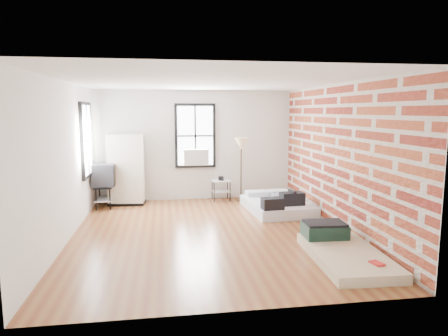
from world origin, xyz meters
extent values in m
plane|color=brown|center=(0.00, 0.00, 0.00)|extent=(6.00, 6.00, 0.00)
cube|color=silver|center=(0.00, 3.00, 1.40)|extent=(5.00, 0.01, 2.80)
cube|color=silver|center=(0.00, -3.00, 1.40)|extent=(5.00, 0.01, 2.80)
cube|color=silver|center=(-2.50, 0.00, 1.40)|extent=(0.01, 6.00, 2.80)
cube|color=brown|center=(2.50, 0.00, 1.40)|extent=(0.02, 6.00, 2.80)
cube|color=white|center=(0.00, 0.00, 2.80)|extent=(5.00, 6.00, 0.01)
cube|color=white|center=(0.00, 2.95, 1.65)|extent=(0.90, 0.02, 1.50)
cube|color=black|center=(-0.48, 2.97, 1.65)|extent=(0.07, 0.08, 1.64)
cube|color=black|center=(0.48, 2.97, 1.65)|extent=(0.07, 0.08, 1.64)
cube|color=black|center=(0.00, 2.97, 2.44)|extent=(0.90, 0.08, 0.07)
cube|color=black|center=(0.00, 2.97, 0.86)|extent=(0.90, 0.08, 0.07)
cube|color=black|center=(0.00, 2.94, 1.65)|extent=(0.04, 0.02, 1.50)
cube|color=black|center=(0.00, 2.94, 1.65)|extent=(0.90, 0.02, 0.04)
cube|color=silver|center=(0.00, 2.83, 1.12)|extent=(0.62, 0.30, 0.40)
cube|color=white|center=(-2.45, 1.80, 1.65)|extent=(0.02, 0.90, 1.50)
cube|color=black|center=(-2.47, 1.32, 1.65)|extent=(0.08, 0.07, 1.64)
cube|color=black|center=(-2.47, 2.29, 1.65)|extent=(0.08, 0.07, 1.64)
cube|color=black|center=(-2.47, 1.80, 2.44)|extent=(0.08, 0.90, 0.07)
cube|color=black|center=(-2.47, 1.80, 0.86)|extent=(0.08, 0.90, 0.07)
cube|color=black|center=(-2.44, 1.80, 1.65)|extent=(0.02, 0.04, 1.50)
cube|color=black|center=(-2.44, 1.80, 1.65)|extent=(0.02, 0.90, 0.04)
cube|color=silver|center=(1.75, 1.43, 0.12)|extent=(1.43, 1.85, 0.23)
cube|color=silver|center=(1.42, 2.10, 0.29)|extent=(0.53, 0.36, 0.11)
cube|color=silver|center=(1.97, 2.15, 0.29)|extent=(0.53, 0.36, 0.11)
cube|color=black|center=(1.97, 1.03, 0.37)|extent=(0.53, 0.33, 0.28)
cylinder|color=black|center=(1.97, 1.03, 0.53)|extent=(0.10, 0.33, 0.07)
cube|color=black|center=(1.44, 0.71, 0.35)|extent=(0.46, 0.31, 0.24)
cylinder|color=silver|center=(1.66, 1.38, 0.33)|extent=(0.06, 0.06, 0.20)
cylinder|color=#183FAA|center=(1.66, 1.38, 0.45)|extent=(0.03, 0.03, 0.03)
cube|color=#C5B68E|center=(1.95, -1.70, 0.08)|extent=(1.10, 1.96, 0.15)
cube|color=#153027|center=(1.88, -0.99, 0.26)|extent=(0.73, 0.54, 0.22)
cube|color=black|center=(1.88, -0.99, 0.39)|extent=(0.69, 0.50, 0.04)
cube|color=#AC1E1B|center=(2.13, -2.26, 0.16)|extent=(0.18, 0.23, 0.03)
cube|color=black|center=(-1.72, 2.65, 0.03)|extent=(0.91, 0.57, 0.06)
cube|color=beige|center=(-1.72, 2.65, 0.89)|extent=(0.87, 0.53, 1.66)
cylinder|color=black|center=(0.43, 2.55, 0.26)|extent=(0.02, 0.02, 0.51)
cylinder|color=black|center=(0.84, 2.57, 0.26)|extent=(0.02, 0.02, 0.51)
cylinder|color=black|center=(0.42, 2.87, 0.26)|extent=(0.02, 0.02, 0.51)
cylinder|color=black|center=(0.83, 2.89, 0.26)|extent=(0.02, 0.02, 0.51)
cube|color=silver|center=(0.63, 2.72, 0.51)|extent=(0.48, 0.39, 0.02)
cube|color=silver|center=(0.63, 2.72, 0.23)|extent=(0.46, 0.37, 0.02)
cube|color=black|center=(0.63, 2.72, 0.57)|extent=(0.12, 0.17, 0.09)
cylinder|color=#2F230F|center=(1.14, 2.65, 0.01)|extent=(0.23, 0.23, 0.03)
cylinder|color=#2F230F|center=(1.14, 2.65, 0.72)|extent=(0.03, 0.03, 1.39)
cone|color=#D8BE8A|center=(1.14, 2.65, 1.46)|extent=(0.35, 0.35, 0.31)
cylinder|color=black|center=(-2.37, 2.09, 0.26)|extent=(0.03, 0.03, 0.52)
cylinder|color=black|center=(-2.06, 2.09, 0.26)|extent=(0.03, 0.03, 0.52)
cylinder|color=black|center=(-2.38, 2.71, 0.26)|extent=(0.03, 0.03, 0.52)
cylinder|color=black|center=(-2.07, 2.71, 0.26)|extent=(0.03, 0.03, 0.52)
cube|color=black|center=(-2.22, 2.40, 0.52)|extent=(0.43, 0.75, 0.03)
cube|color=silver|center=(-2.22, 2.40, 0.21)|extent=(0.41, 0.73, 0.02)
cube|color=black|center=(-2.22, 2.40, 0.79)|extent=(0.53, 0.61, 0.52)
cube|color=black|center=(-1.96, 2.41, 0.79)|extent=(0.03, 0.50, 0.41)
camera|label=1|loc=(-0.79, -7.23, 2.28)|focal=32.00mm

